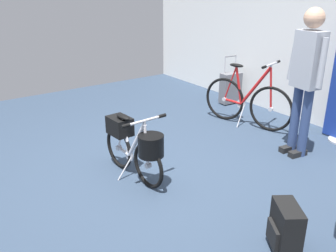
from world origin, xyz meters
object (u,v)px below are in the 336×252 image
at_px(rolling_suitcase, 230,88).
at_px(backpack_on_floor, 285,228).
at_px(display_bike_left, 247,101).
at_px(visitor_browsing, 306,74).
at_px(folding_bike_foreground, 135,144).

height_order(rolling_suitcase, backpack_on_floor, rolling_suitcase).
xyz_separation_m(display_bike_left, visitor_browsing, (1.05, -0.20, 0.64)).
height_order(display_bike_left, visitor_browsing, visitor_browsing).
distance_m(folding_bike_foreground, display_bike_left, 2.20).
bearing_deg(rolling_suitcase, folding_bike_foreground, -64.07).
xyz_separation_m(display_bike_left, backpack_on_floor, (2.11, -1.79, -0.17)).
relative_size(display_bike_left, backpack_on_floor, 3.39).
xyz_separation_m(folding_bike_foreground, visitor_browsing, (0.62, 1.96, 0.61)).
relative_size(display_bike_left, visitor_browsing, 0.78).
relative_size(visitor_browsing, backpack_on_floor, 4.35).
bearing_deg(folding_bike_foreground, backpack_on_floor, 12.42).
relative_size(display_bike_left, rolling_suitcase, 1.64).
bearing_deg(visitor_browsing, backpack_on_floor, -56.26).
bearing_deg(backpack_on_floor, visitor_browsing, 123.74).
relative_size(folding_bike_foreground, display_bike_left, 0.77).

